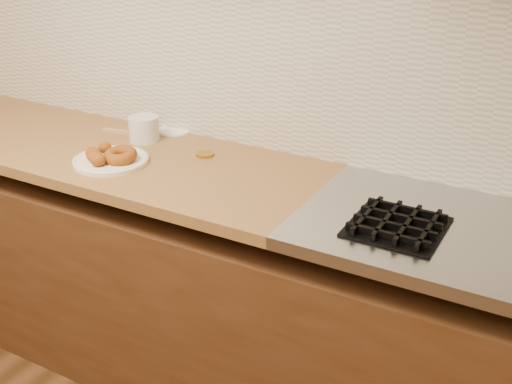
# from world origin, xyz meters

# --- Properties ---
(wall_back) EXTENTS (4.00, 0.02, 2.70)m
(wall_back) POSITION_xyz_m (0.00, 2.00, 1.35)
(wall_back) COLOR #B5A88B
(wall_back) RESTS_ON ground
(base_cabinet) EXTENTS (3.60, 0.60, 0.77)m
(base_cabinet) POSITION_xyz_m (0.00, 1.69, 0.39)
(base_cabinet) COLOR #4E2F1A
(base_cabinet) RESTS_ON floor
(butcher_block) EXTENTS (2.30, 0.62, 0.04)m
(butcher_block) POSITION_xyz_m (-0.65, 1.69, 0.88)
(butcher_block) COLOR olive
(butcher_block) RESTS_ON base_cabinet
(backsplash) EXTENTS (3.60, 0.02, 0.60)m
(backsplash) POSITION_xyz_m (0.00, 1.99, 1.20)
(backsplash) COLOR beige
(backsplash) RESTS_ON wall_back
(donut_plate) EXTENTS (0.26, 0.26, 0.02)m
(donut_plate) POSITION_xyz_m (-0.24, 1.59, 0.91)
(donut_plate) COLOR white
(donut_plate) RESTS_ON butcher_block
(ring_donut) EXTENTS (0.13, 0.13, 0.05)m
(ring_donut) POSITION_xyz_m (-0.19, 1.59, 0.94)
(ring_donut) COLOR brown
(ring_donut) RESTS_ON donut_plate
(fried_dough_chunks) EXTENTS (0.15, 0.18, 0.04)m
(fried_dough_chunks) POSITION_xyz_m (-0.27, 1.56, 0.93)
(fried_dough_chunks) COLOR brown
(fried_dough_chunks) RESTS_ON donut_plate
(plastic_tub) EXTENTS (0.15, 0.15, 0.10)m
(plastic_tub) POSITION_xyz_m (-0.27, 1.82, 0.95)
(plastic_tub) COLOR silver
(plastic_tub) RESTS_ON butcher_block
(tub_lid) EXTENTS (0.16, 0.16, 0.01)m
(tub_lid) POSITION_xyz_m (-0.23, 1.97, 0.90)
(tub_lid) COLOR white
(tub_lid) RESTS_ON butcher_block
(brass_jar_lid) EXTENTS (0.08, 0.08, 0.01)m
(brass_jar_lid) POSITION_xyz_m (0.02, 1.80, 0.91)
(brass_jar_lid) COLOR #AC862C
(brass_jar_lid) RESTS_ON butcher_block
(wooden_utensil) EXTENTS (0.17, 0.05, 0.01)m
(wooden_utensil) POSITION_xyz_m (-0.40, 1.84, 0.91)
(wooden_utensil) COLOR #A98157
(wooden_utensil) RESTS_ON butcher_block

